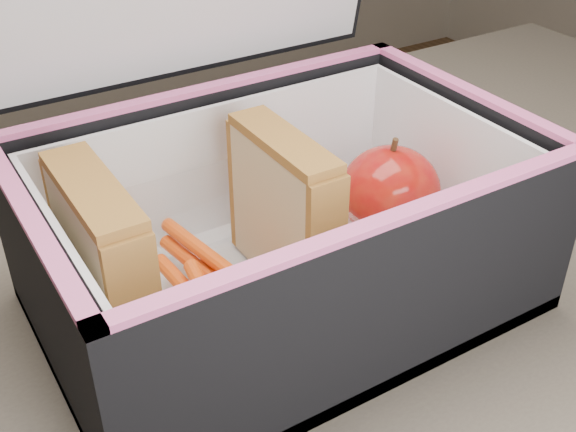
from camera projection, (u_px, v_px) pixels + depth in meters
kitchen_table at (361, 410)px, 0.56m from camera, size 1.20×0.80×0.75m
lunch_bag at (280, 215)px, 0.49m from camera, size 0.33×0.26×0.33m
plastic_tub at (202, 266)px, 0.48m from camera, size 0.18×0.13×0.07m
sandwich_left at (104, 266)px, 0.44m from camera, size 0.03×0.11×0.12m
sandwich_right at (284, 210)px, 0.49m from camera, size 0.03×0.10×0.11m
carrot_sticks at (212, 292)px, 0.48m from camera, size 0.04×0.14×0.03m
paper_napkin at (381, 231)px, 0.57m from camera, size 0.08×0.08×0.01m
red_apple at (390, 192)px, 0.54m from camera, size 0.09×0.09×0.08m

